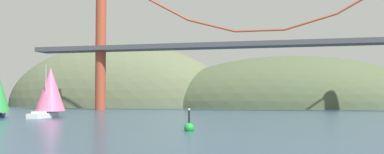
# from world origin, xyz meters

# --- Properties ---
(headland_left) EXTENTS (83.26, 44.00, 44.92)m
(headland_left) POSITION_xyz_m (-55.00, 135.00, 0.00)
(headland_left) COLOR #5B6647
(headland_left) RESTS_ON ground_plane
(headland_center) EXTENTS (89.63, 44.00, 33.42)m
(headland_center) POSITION_xyz_m (5.00, 135.00, 0.00)
(headland_center) COLOR #4C5B3D
(headland_center) RESTS_ON ground_plane
(suspension_bridge) EXTENTS (120.43, 6.00, 39.92)m
(suspension_bridge) POSITION_xyz_m (0.00, 95.00, 17.94)
(suspension_bridge) COLOR #A34228
(suspension_bridge) RESTS_ON ground_plane
(sailboat_pink_spinnaker) EXTENTS (5.18, 8.25, 9.16)m
(sailboat_pink_spinnaker) POSITION_xyz_m (-32.41, 54.46, 4.67)
(sailboat_pink_spinnaker) COLOR white
(sailboat_pink_spinnaker) RESTS_ON ground_plane
(channel_buoy) EXTENTS (1.10, 1.10, 2.64)m
(channel_buoy) POSITION_xyz_m (-0.92, 30.26, 0.37)
(channel_buoy) COLOR green
(channel_buoy) RESTS_ON ground_plane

